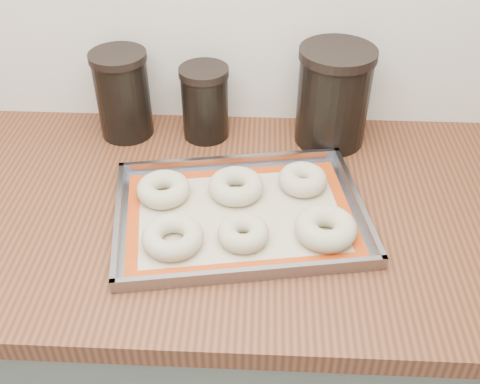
# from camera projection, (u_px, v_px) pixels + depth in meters

# --- Properties ---
(cabinet) EXTENTS (3.00, 0.65, 0.86)m
(cabinet) POSITION_uv_depth(u_px,v_px,m) (227.00, 350.00, 1.38)
(cabinet) COLOR slate
(cabinet) RESTS_ON floor
(countertop) EXTENTS (3.06, 0.68, 0.04)m
(countertop) POSITION_uv_depth(u_px,v_px,m) (223.00, 211.00, 1.10)
(countertop) COLOR brown
(countertop) RESTS_ON cabinet
(baking_tray) EXTENTS (0.51, 0.40, 0.03)m
(baking_tray) POSITION_uv_depth(u_px,v_px,m) (240.00, 214.00, 1.05)
(baking_tray) COLOR gray
(baking_tray) RESTS_ON countertop
(baking_mat) EXTENTS (0.46, 0.36, 0.00)m
(baking_mat) POSITION_uv_depth(u_px,v_px,m) (240.00, 215.00, 1.05)
(baking_mat) COLOR #C6B793
(baking_mat) RESTS_ON baking_tray
(bagel_front_left) EXTENTS (0.13, 0.13, 0.04)m
(bagel_front_left) POSITION_uv_depth(u_px,v_px,m) (173.00, 237.00, 0.98)
(bagel_front_left) COLOR beige
(bagel_front_left) RESTS_ON baking_mat
(bagel_front_mid) EXTENTS (0.09, 0.09, 0.04)m
(bagel_front_mid) POSITION_uv_depth(u_px,v_px,m) (243.00, 233.00, 0.99)
(bagel_front_mid) COLOR beige
(bagel_front_mid) RESTS_ON baking_mat
(bagel_front_right) EXTENTS (0.12, 0.12, 0.04)m
(bagel_front_right) POSITION_uv_depth(u_px,v_px,m) (326.00, 228.00, 0.99)
(bagel_front_right) COLOR beige
(bagel_front_right) RESTS_ON baking_mat
(bagel_back_left) EXTENTS (0.13, 0.13, 0.04)m
(bagel_back_left) POSITION_uv_depth(u_px,v_px,m) (163.00, 189.00, 1.08)
(bagel_back_left) COLOR beige
(bagel_back_left) RESTS_ON baking_mat
(bagel_back_mid) EXTENTS (0.13, 0.13, 0.04)m
(bagel_back_mid) POSITION_uv_depth(u_px,v_px,m) (236.00, 186.00, 1.09)
(bagel_back_mid) COLOR beige
(bagel_back_mid) RESTS_ON baking_mat
(bagel_back_right) EXTENTS (0.11, 0.11, 0.04)m
(bagel_back_right) POSITION_uv_depth(u_px,v_px,m) (303.00, 179.00, 1.11)
(bagel_back_right) COLOR beige
(bagel_back_right) RESTS_ON baking_mat
(canister_left) EXTENTS (0.12, 0.12, 0.19)m
(canister_left) POSITION_uv_depth(u_px,v_px,m) (123.00, 94.00, 1.22)
(canister_left) COLOR black
(canister_left) RESTS_ON countertop
(canister_mid) EXTENTS (0.11, 0.11, 0.16)m
(canister_mid) POSITION_uv_depth(u_px,v_px,m) (205.00, 102.00, 1.23)
(canister_mid) COLOR black
(canister_mid) RESTS_ON countertop
(canister_right) EXTENTS (0.16, 0.16, 0.22)m
(canister_right) POSITION_uv_depth(u_px,v_px,m) (333.00, 96.00, 1.20)
(canister_right) COLOR black
(canister_right) RESTS_ON countertop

